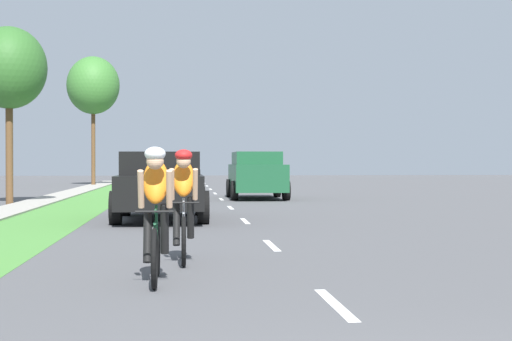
# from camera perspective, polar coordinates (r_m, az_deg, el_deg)

# --- Properties ---
(ground_plane) EXTENTS (120.00, 120.00, 0.00)m
(ground_plane) POSITION_cam_1_polar(r_m,az_deg,el_deg) (23.50, -1.64, -2.82)
(ground_plane) COLOR #4C4C4F
(grass_verge) EXTENTS (2.09, 70.00, 0.01)m
(grass_verge) POSITION_cam_1_polar(r_m,az_deg,el_deg) (23.67, -13.18, -2.80)
(grass_verge) COLOR #478438
(grass_verge) RESTS_ON ground_plane
(sidewalk_concrete) EXTENTS (1.25, 70.00, 0.10)m
(sidewalk_concrete) POSITION_cam_1_polar(r_m,az_deg,el_deg) (23.95, -17.14, -2.77)
(sidewalk_concrete) COLOR #9E998E
(sidewalk_concrete) RESTS_ON ground_plane
(lane_markings_center) EXTENTS (0.12, 52.20, 0.01)m
(lane_markings_center) POSITION_cam_1_polar(r_m,az_deg,el_deg) (27.48, -2.18, -2.31)
(lane_markings_center) COLOR white
(lane_markings_center) RESTS_ON ground_plane
(cyclist_lead) EXTENTS (0.42, 1.72, 1.58)m
(cyclist_lead) POSITION_cam_1_polar(r_m,az_deg,el_deg) (9.40, -7.12, -3.03)
(cyclist_lead) COLOR black
(cyclist_lead) RESTS_ON ground_plane
(cyclist_trailing) EXTENTS (0.42, 1.72, 1.58)m
(cyclist_trailing) POSITION_cam_1_polar(r_m,az_deg,el_deg) (11.29, -5.16, -2.42)
(cyclist_trailing) COLOR black
(cyclist_trailing) RESTS_ON ground_plane
(pickup_black) EXTENTS (2.22, 5.10, 1.64)m
(pickup_black) POSITION_cam_1_polar(r_m,az_deg,el_deg) (19.58, -6.74, -1.09)
(pickup_black) COLOR black
(pickup_black) RESTS_ON ground_plane
(suv_dark_green) EXTENTS (2.15, 4.70, 1.79)m
(suv_dark_green) POSITION_cam_1_polar(r_m,az_deg,el_deg) (30.70, 0.05, -0.24)
(suv_dark_green) COLOR #194C2D
(suv_dark_green) RESTS_ON ground_plane
(street_tree_near) EXTENTS (2.46, 2.46, 5.87)m
(street_tree_near) POSITION_cam_1_polar(r_m,az_deg,el_deg) (27.85, -17.11, 6.92)
(street_tree_near) COLOR brown
(street_tree_near) RESTS_ON ground_plane
(street_tree_far) EXTENTS (3.12, 3.12, 7.69)m
(street_tree_far) POSITION_cam_1_polar(r_m,az_deg,el_deg) (49.00, -11.48, 5.91)
(street_tree_far) COLOR brown
(street_tree_far) RESTS_ON ground_plane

